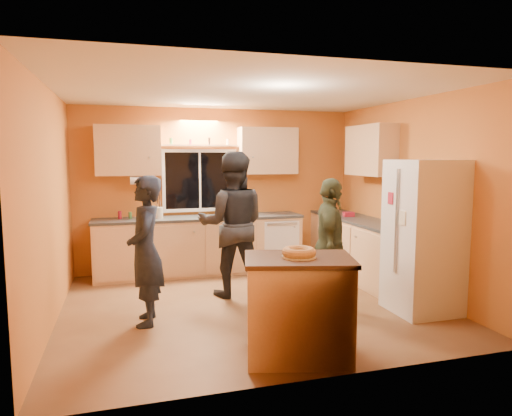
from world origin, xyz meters
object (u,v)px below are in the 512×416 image
object	(u,v)px
person_left	(146,251)
refrigerator	(424,237)
person_right	(330,244)
person_center	(232,224)
island	(298,307)

from	to	relation	value
person_left	refrigerator	bearing A→B (deg)	84.98
refrigerator	person_right	bearing A→B (deg)	159.81
refrigerator	person_center	size ratio (longest dim) A/B	0.95
person_left	person_center	world-z (taller)	person_center
person_center	person_right	size ratio (longest dim) A/B	1.20
refrigerator	person_left	bearing A→B (deg)	170.94
person_center	person_right	distance (m)	1.33
person_left	person_center	xyz separation A→B (m)	(1.15, 0.75, 0.13)
refrigerator	island	bearing A→B (deg)	-157.79
person_left	person_right	xyz separation A→B (m)	(2.14, -0.13, -0.02)
island	person_right	world-z (taller)	person_right
refrigerator	person_center	bearing A→B (deg)	148.05
person_left	person_center	bearing A→B (deg)	127.25
island	person_right	bearing A→B (deg)	68.15
person_right	person_center	bearing A→B (deg)	71.79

